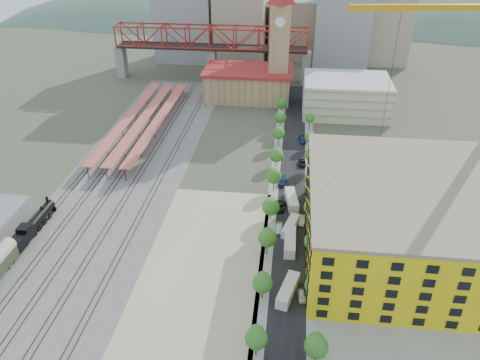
# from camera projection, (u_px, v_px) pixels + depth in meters

# --- Properties ---
(ground) EXTENTS (400.00, 400.00, 0.00)m
(ground) POSITION_uv_depth(u_px,v_px,m) (237.00, 196.00, 136.56)
(ground) COLOR #474C38
(ground) RESTS_ON ground
(ballast_strip) EXTENTS (36.00, 165.00, 0.06)m
(ballast_strip) POSITION_uv_depth(u_px,v_px,m) (136.00, 162.00, 155.17)
(ballast_strip) COLOR #605E59
(ballast_strip) RESTS_ON ground
(dirt_lot) EXTENTS (28.00, 67.00, 0.06)m
(dirt_lot) POSITION_uv_depth(u_px,v_px,m) (203.00, 266.00, 109.95)
(dirt_lot) COLOR tan
(dirt_lot) RESTS_ON ground
(street_asphalt) EXTENTS (12.00, 170.00, 0.06)m
(street_asphalt) POSITION_uv_depth(u_px,v_px,m) (293.00, 174.00, 147.79)
(street_asphalt) COLOR black
(street_asphalt) RESTS_ON ground
(sidewalk_west) EXTENTS (3.00, 170.00, 0.04)m
(sidewalk_west) POSITION_uv_depth(u_px,v_px,m) (275.00, 173.00, 148.35)
(sidewalk_west) COLOR gray
(sidewalk_west) RESTS_ON ground
(sidewalk_east) EXTENTS (3.00, 170.00, 0.04)m
(sidewalk_east) POSITION_uv_depth(u_px,v_px,m) (310.00, 175.00, 147.24)
(sidewalk_east) COLOR gray
(sidewalk_east) RESTS_ON ground
(construction_pad) EXTENTS (50.00, 90.00, 0.06)m
(construction_pad) POSITION_uv_depth(u_px,v_px,m) (408.00, 251.00, 114.87)
(construction_pad) COLOR gray
(construction_pad) RESTS_ON ground
(rail_tracks) EXTENTS (26.56, 160.00, 0.18)m
(rail_tracks) POSITION_uv_depth(u_px,v_px,m) (130.00, 161.00, 155.29)
(rail_tracks) COLOR #382B23
(rail_tracks) RESTS_ON ground
(platform_canopies) EXTENTS (16.00, 80.00, 4.12)m
(platform_canopies) POSITION_uv_depth(u_px,v_px,m) (144.00, 118.00, 177.24)
(platform_canopies) COLOR #C94D50
(platform_canopies) RESTS_ON ground
(station_hall) EXTENTS (38.00, 24.00, 13.10)m
(station_hall) POSITION_uv_depth(u_px,v_px,m) (248.00, 83.00, 203.97)
(station_hall) COLOR tan
(station_hall) RESTS_ON ground
(clock_tower) EXTENTS (12.00, 12.00, 52.00)m
(clock_tower) POSITION_uv_depth(u_px,v_px,m) (280.00, 33.00, 189.82)
(clock_tower) COLOR tan
(clock_tower) RESTS_ON ground
(parking_garage) EXTENTS (34.00, 26.00, 14.00)m
(parking_garage) POSITION_uv_depth(u_px,v_px,m) (346.00, 96.00, 189.39)
(parking_garage) COLOR silver
(parking_garage) RESTS_ON ground
(truss_bridge) EXTENTS (94.00, 9.60, 25.60)m
(truss_bridge) POSITION_uv_depth(u_px,v_px,m) (211.00, 41.00, 219.54)
(truss_bridge) COLOR gray
(truss_bridge) RESTS_ON ground
(construction_building) EXTENTS (44.60, 50.60, 18.80)m
(construction_building) POSITION_uv_depth(u_px,v_px,m) (402.00, 219.00, 110.43)
(construction_building) COLOR yellow
(construction_building) RESTS_ON ground
(street_trees) EXTENTS (15.40, 124.40, 8.00)m
(street_trees) POSITION_uv_depth(u_px,v_px,m) (292.00, 191.00, 139.23)
(street_trees) COLOR #2E661E
(street_trees) RESTS_ON ground
(skyline) EXTENTS (133.00, 46.00, 60.00)m
(skyline) POSITION_uv_depth(u_px,v_px,m) (284.00, 17.00, 246.26)
(skyline) COLOR #9EA0A3
(skyline) RESTS_ON ground
(distant_hills) EXTENTS (647.00, 264.00, 227.00)m
(distant_hills) POSITION_uv_depth(u_px,v_px,m) (328.00, 116.00, 395.03)
(distant_hills) COLOR #4C6B59
(distant_hills) RESTS_ON ground
(locomotive) EXTENTS (3.00, 23.11, 5.78)m
(locomotive) POSITION_uv_depth(u_px,v_px,m) (33.00, 226.00, 120.35)
(locomotive) COLOR black
(locomotive) RESTS_ON ground
(site_trailer_a) EXTENTS (5.14, 10.36, 2.74)m
(site_trailer_a) POSITION_uv_depth(u_px,v_px,m) (288.00, 290.00, 101.24)
(site_trailer_a) COLOR silver
(site_trailer_a) RESTS_ON ground
(site_trailer_b) EXTENTS (2.80, 10.45, 2.86)m
(site_trailer_b) POSITION_uv_depth(u_px,v_px,m) (290.00, 242.00, 115.75)
(site_trailer_b) COLOR silver
(site_trailer_b) RESTS_ON ground
(site_trailer_c) EXTENTS (4.74, 9.34, 2.47)m
(site_trailer_c) POSITION_uv_depth(u_px,v_px,m) (290.00, 226.00, 121.73)
(site_trailer_c) COLOR silver
(site_trailer_c) RESTS_ON ground
(site_trailer_d) EXTENTS (4.37, 10.63, 2.83)m
(site_trailer_d) POSITION_uv_depth(u_px,v_px,m) (292.00, 200.00, 132.34)
(site_trailer_d) COLOR silver
(site_trailer_d) RESTS_ON ground
(car_1) EXTENTS (1.77, 4.65, 1.51)m
(car_1) POSITION_uv_depth(u_px,v_px,m) (279.00, 228.00, 121.96)
(car_1) COLOR #A9A9AF
(car_1) RESTS_ON ground
(car_2) EXTENTS (3.03, 5.75, 1.54)m
(car_2) POSITION_uv_depth(u_px,v_px,m) (280.00, 206.00, 130.63)
(car_2) COLOR black
(car_2) RESTS_ON ground
(car_3) EXTENTS (2.66, 5.49, 1.54)m
(car_3) POSITION_uv_depth(u_px,v_px,m) (282.00, 182.00, 142.45)
(car_3) COLOR navy
(car_3) RESTS_ON ground
(car_4) EXTENTS (2.10, 4.14, 1.35)m
(car_4) POSITION_uv_depth(u_px,v_px,m) (302.00, 296.00, 100.64)
(car_4) COLOR silver
(car_4) RESTS_ON ground
(car_5) EXTENTS (2.10, 4.73, 1.51)m
(car_5) POSITION_uv_depth(u_px,v_px,m) (302.00, 221.00, 124.76)
(car_5) COLOR #AFB0B5
(car_5) RESTS_ON ground
(car_6) EXTENTS (2.50, 5.14, 1.41)m
(car_6) POSITION_uv_depth(u_px,v_px,m) (302.00, 163.00, 152.87)
(car_6) COLOR black
(car_6) RESTS_ON ground
(car_7) EXTENTS (2.90, 5.78, 1.61)m
(car_7) POSITION_uv_depth(u_px,v_px,m) (302.00, 140.00, 168.01)
(car_7) COLOR navy
(car_7) RESTS_ON ground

